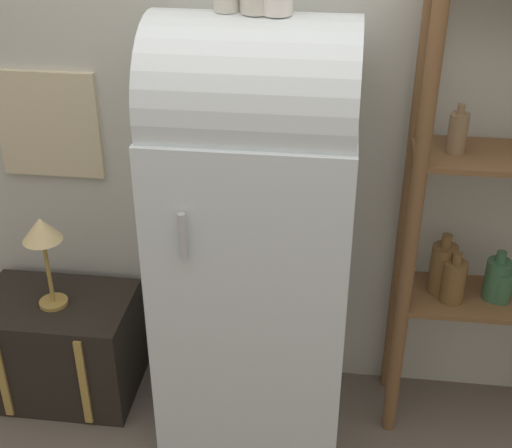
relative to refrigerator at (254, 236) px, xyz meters
The scene contains 5 objects.
wall_back 0.61m from the refrigerator, 90.90° to the left, with size 7.00×0.09×2.70m.
refrigerator is the anchor object (origin of this frame).
suitcase_trunk 1.00m from the refrigerator, behind, with size 0.59×0.40×0.44m.
shelf_unit 0.84m from the refrigerator, ahead, with size 0.66×0.30×1.70m.
desk_lamp 0.80m from the refrigerator, behind, with size 0.15×0.15×0.38m.
Camera 1 is at (0.27, -1.84, 2.09)m, focal length 50.00 mm.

